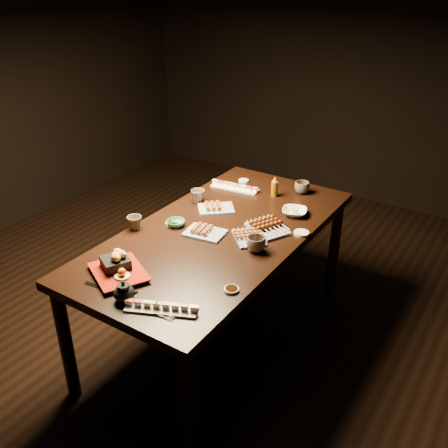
{
  "coord_description": "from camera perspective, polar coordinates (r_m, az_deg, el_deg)",
  "views": [
    {
      "loc": [
        1.78,
        -2.06,
        2.09
      ],
      "look_at": [
        0.4,
        0.04,
        0.77
      ],
      "focal_mm": 40.0,
      "sensor_mm": 36.0,
      "label": 1
    }
  ],
  "objects": [
    {
      "name": "tempura_tray",
      "position": [
        2.45,
        -12.03,
        -4.69
      ],
      "size": [
        0.36,
        0.34,
        0.11
      ],
      "primitive_type": null,
      "rotation": [
        0.0,
        0.0,
        -0.49
      ],
      "color": "black",
      "rests_on": "dining_table"
    },
    {
      "name": "yakitori_plate_right",
      "position": [
        2.72,
        2.87,
        -1.26
      ],
      "size": [
        0.25,
        0.24,
        0.05
      ],
      "primitive_type": null,
      "rotation": [
        0.0,
        0.0,
        -0.76
      ],
      "color": "#828EB6",
      "rests_on": "dining_table"
    },
    {
      "name": "sauce_dish_se",
      "position": [
        2.31,
        0.86,
        -7.49
      ],
      "size": [
        0.07,
        0.07,
        0.01
      ],
      "primitive_type": "cylinder",
      "rotation": [
        0.0,
        0.0,
        0.0
      ],
      "color": "white",
      "rests_on": "dining_table"
    },
    {
      "name": "sushi_platter_near",
      "position": [
        2.21,
        -7.17,
        -9.3
      ],
      "size": [
        0.33,
        0.21,
        0.04
      ],
      "primitive_type": null,
      "rotation": [
        0.0,
        0.0,
        0.42
      ],
      "color": "white",
      "rests_on": "dining_table"
    },
    {
      "name": "chopsticks_se",
      "position": [
        2.2,
        -8.39,
        -9.97
      ],
      "size": [
        0.23,
        0.06,
        0.01
      ],
      "primitive_type": null,
      "rotation": [
        0.0,
        0.0,
        0.16
      ],
      "color": "black",
      "rests_on": "dining_table"
    },
    {
      "name": "ground",
      "position": [
        3.43,
        -6.15,
        -10.01
      ],
      "size": [
        5.0,
        5.0,
        0.0
      ],
      "primitive_type": "plane",
      "color": "black",
      "rests_on": "ground"
    },
    {
      "name": "teacup_far_right",
      "position": [
        3.3,
        8.91,
        4.14
      ],
      "size": [
        0.11,
        0.11,
        0.08
      ],
      "primitive_type": "imported",
      "rotation": [
        0.0,
        0.0,
        -0.13
      ],
      "color": "#51473E",
      "rests_on": "dining_table"
    },
    {
      "name": "dining_table",
      "position": [
        3.01,
        -0.53,
        -7.05
      ],
      "size": [
        1.02,
        1.86,
        0.75
      ],
      "primitive_type": "cube",
      "rotation": [
        0.0,
        0.0,
        -0.07
      ],
      "color": "black",
      "rests_on": "ground"
    },
    {
      "name": "teacup_far_left",
      "position": [
        3.14,
        -2.99,
        3.2
      ],
      "size": [
        0.09,
        0.09,
        0.08
      ],
      "primitive_type": "imported",
      "rotation": [
        0.0,
        0.0,
        0.02
      ],
      "color": "#51473E",
      "rests_on": "dining_table"
    },
    {
      "name": "yakitori_plate_left",
      "position": [
        3.04,
        -0.92,
        2.11
      ],
      "size": [
        0.26,
        0.26,
        0.05
      ],
      "primitive_type": null,
      "rotation": [
        0.0,
        0.0,
        0.71
      ],
      "color": "#828EB6",
      "rests_on": "dining_table"
    },
    {
      "name": "teacup_mid_right",
      "position": [
        2.6,
        3.67,
        -2.29
      ],
      "size": [
        0.12,
        0.12,
        0.08
      ],
      "primitive_type": "imported",
      "rotation": [
        0.0,
        0.0,
        -0.19
      ],
      "color": "#51473E",
      "rests_on": "dining_table"
    },
    {
      "name": "condiment_bottle",
      "position": [
        3.22,
        5.81,
        4.29
      ],
      "size": [
        0.05,
        0.05,
        0.13
      ],
      "primitive_type": "cylinder",
      "rotation": [
        0.0,
        0.0,
        0.31
      ],
      "color": "brown",
      "rests_on": "dining_table"
    },
    {
      "name": "edamame_bowl_green",
      "position": [
        2.87,
        -5.54,
        0.11
      ],
      "size": [
        0.14,
        0.14,
        0.03
      ],
      "primitive_type": "imported",
      "rotation": [
        0.0,
        0.0,
        -0.34
      ],
      "color": "#30946C",
      "rests_on": "dining_table"
    },
    {
      "name": "yakitori_plate_center",
      "position": [
        2.77,
        -2.18,
        -0.66
      ],
      "size": [
        0.24,
        0.19,
        0.05
      ],
      "primitive_type": null,
      "rotation": [
        0.0,
        0.0,
        0.15
      ],
      "color": "#828EB6",
      "rests_on": "dining_table"
    },
    {
      "name": "tsukune_plate",
      "position": [
        2.82,
        5.04,
        -0.15
      ],
      "size": [
        0.28,
        0.25,
        0.06
      ],
      "primitive_type": null,
      "rotation": [
        0.0,
        0.0,
        -0.45
      ],
      "color": "#828EB6",
      "rests_on": "dining_table"
    },
    {
      "name": "sauce_dish_west",
      "position": [
        2.89,
        -5.96,
        0.04
      ],
      "size": [
        0.1,
        0.1,
        0.01
      ],
      "primitive_type": "cylinder",
      "rotation": [
        0.0,
        0.0,
        -0.47
      ],
      "color": "white",
      "rests_on": "dining_table"
    },
    {
      "name": "teacup_near_left",
      "position": [
        2.86,
        -10.18,
        0.13
      ],
      "size": [
        0.1,
        0.1,
        0.08
      ],
      "primitive_type": "imported",
      "rotation": [
        0.0,
        0.0,
        0.28
      ],
      "color": "#51473E",
      "rests_on": "dining_table"
    },
    {
      "name": "sushi_platter_far",
      "position": [
        3.33,
        1.25,
        4.35
      ],
      "size": [
        0.33,
        0.12,
        0.04
      ],
      "primitive_type": null,
      "rotation": [
        0.0,
        0.0,
        3.25
      ],
      "color": "white",
      "rests_on": "dining_table"
    },
    {
      "name": "chopsticks_near",
      "position": [
        2.39,
        -13.66,
        -7.11
      ],
      "size": [
        0.21,
        0.04,
        0.01
      ],
      "primitive_type": null,
      "rotation": [
        0.0,
        0.0,
        0.12
      ],
      "color": "black",
      "rests_on": "dining_table"
    },
    {
      "name": "teapot",
      "position": [
        2.27,
        -11.37,
        -7.53
      ],
      "size": [
        0.15,
        0.15,
        0.1
      ],
      "primitive_type": null,
      "rotation": [
        0.0,
        0.0,
        0.37
      ],
      "color": "black",
      "rests_on": "dining_table"
    },
    {
      "name": "edamame_bowl_cream",
      "position": [
        3.01,
        8.06,
        1.38
      ],
      "size": [
        0.19,
        0.19,
        0.04
      ],
      "primitive_type": "imported",
      "rotation": [
        0.0,
        0.0,
        0.36
      ],
      "color": "#F1E1C5",
      "rests_on": "dining_table"
    },
    {
      "name": "sauce_dish_east",
      "position": [
        2.8,
        8.84,
        -1.03
      ],
      "size": [
        0.1,
        0.1,
        0.01
      ],
      "primitive_type": "cylinder",
      "rotation": [
        0.0,
        0.0,
        -0.16
      ],
      "color": "white",
      "rests_on": "dining_table"
    },
    {
      "name": "sauce_dish_nw",
      "position": [
        3.46,
        2.25,
        4.96
      ],
      "size": [
        0.09,
        0.09,
        0.01
      ],
      "primitive_type": "cylinder",
      "rotation": [
        0.0,
        0.0,
        0.33
      ],
      "color": "white",
      "rests_on": "dining_table"
    }
  ]
}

